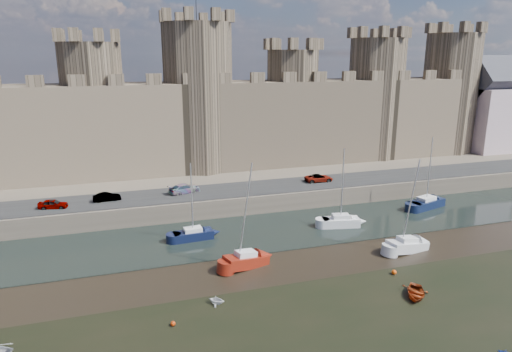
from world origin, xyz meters
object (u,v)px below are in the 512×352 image
(car_1, at_px, (107,197))
(sailboat_4, at_px, (246,260))
(car_2, at_px, (185,189))
(car_3, at_px, (319,178))
(sailboat_2, at_px, (341,221))
(sailboat_1, at_px, (193,234))
(sailboat_3, at_px, (426,203))
(sailboat_5, at_px, (407,245))
(car_0, at_px, (53,204))

(car_1, height_order, sailboat_4, sailboat_4)
(car_2, bearing_deg, sailboat_4, 171.41)
(car_3, height_order, sailboat_2, sailboat_2)
(sailboat_2, bearing_deg, sailboat_1, -172.79)
(sailboat_3, bearing_deg, sailboat_5, -150.51)
(sailboat_1, relative_size, sailboat_4, 0.84)
(sailboat_4, bearing_deg, car_2, 83.23)
(sailboat_2, bearing_deg, car_0, 174.72)
(car_3, relative_size, sailboat_5, 0.41)
(car_1, relative_size, car_3, 0.83)
(sailboat_1, distance_m, sailboat_2, 18.27)
(car_0, xyz_separation_m, car_2, (16.38, 1.67, 0.05))
(car_3, bearing_deg, car_2, 91.12)
(sailboat_2, height_order, sailboat_3, sailboat_3)
(car_1, height_order, car_3, car_3)
(sailboat_2, bearing_deg, sailboat_4, -142.19)
(sailboat_2, bearing_deg, car_2, 157.36)
(car_0, distance_m, sailboat_3, 49.29)
(car_0, relative_size, car_1, 1.00)
(sailboat_1, relative_size, sailboat_2, 0.92)
(car_2, distance_m, sailboat_1, 10.80)
(car_3, bearing_deg, sailboat_1, 118.37)
(car_3, height_order, sailboat_1, sailboat_1)
(car_1, relative_size, sailboat_5, 0.33)
(sailboat_4, bearing_deg, sailboat_1, 98.58)
(car_2, relative_size, sailboat_4, 0.40)
(sailboat_1, xyz_separation_m, sailboat_4, (3.94, -8.42, 0.05))
(car_0, bearing_deg, sailboat_2, -96.10)
(car_0, distance_m, car_3, 36.25)
(sailboat_1, bearing_deg, car_3, 22.95)
(sailboat_1, height_order, sailboat_5, sailboat_5)
(car_1, height_order, sailboat_5, sailboat_5)
(sailboat_3, height_order, sailboat_5, sailboat_5)
(car_2, height_order, sailboat_5, sailboat_5)
(car_2, xyz_separation_m, sailboat_5, (21.11, -20.46, -2.40))
(car_3, bearing_deg, car_0, 94.07)
(car_1, xyz_separation_m, sailboat_1, (9.40, -9.91, -2.33))
(sailboat_1, bearing_deg, car_2, 82.62)
(sailboat_1, bearing_deg, sailboat_5, -28.14)
(car_1, bearing_deg, car_0, 94.69)
(car_1, xyz_separation_m, car_3, (29.94, 0.36, 0.01))
(car_1, xyz_separation_m, sailboat_4, (13.34, -18.33, -2.28))
(car_2, distance_m, sailboat_5, 29.50)
(sailboat_4, relative_size, sailboat_5, 1.05)
(car_1, bearing_deg, car_3, -94.25)
(sailboat_2, bearing_deg, sailboat_5, -55.92)
(sailboat_1, bearing_deg, sailboat_2, -7.84)
(car_1, distance_m, sailboat_4, 22.78)
(car_2, bearing_deg, sailboat_1, 157.89)
(car_0, distance_m, sailboat_2, 35.47)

